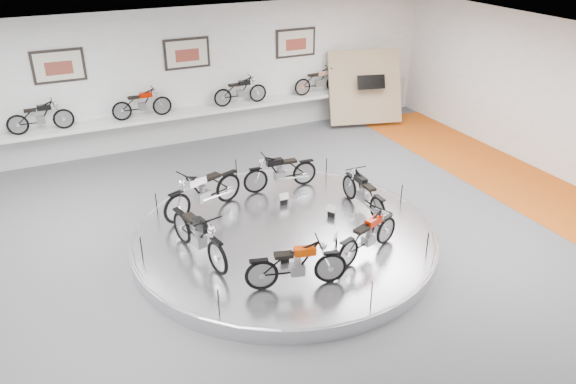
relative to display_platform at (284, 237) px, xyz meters
name	(u,v)px	position (x,y,z in m)	size (l,w,h in m)	color
floor	(290,250)	(0.00, -0.30, -0.15)	(16.00, 16.00, 0.00)	#525254
ceiling	(291,59)	(0.00, -0.30, 3.85)	(16.00, 16.00, 0.00)	white
wall_back	(188,77)	(0.00, 6.70, 1.85)	(16.00, 16.00, 0.00)	white
orange_carpet_strip	(530,189)	(6.80, -0.30, -0.14)	(2.40, 12.60, 0.01)	#B45D1D
dado_band	(192,124)	(0.00, 6.68, 0.40)	(15.68, 0.04, 1.10)	#BCBCBA
display_platform	(284,237)	(0.00, 0.00, 0.00)	(6.40, 6.40, 0.30)	silver
platform_rim	(284,232)	(0.00, 0.00, 0.12)	(6.40, 6.40, 0.10)	#B2B2BA
shelf	(194,112)	(0.00, 6.40, 0.85)	(11.00, 0.55, 0.10)	silver
poster_left	(59,66)	(-3.50, 6.66, 2.55)	(1.35, 0.06, 0.88)	beige
poster_center	(187,53)	(0.00, 6.66, 2.55)	(1.35, 0.06, 0.88)	beige
poster_right	(296,43)	(3.50, 6.66, 2.55)	(1.35, 0.06, 0.88)	beige
display_panel	(365,87)	(5.60, 5.80, 1.10)	(2.40, 0.12, 2.40)	tan
shelf_bike_a	(40,119)	(-4.20, 6.40, 1.27)	(1.22, 0.42, 0.73)	black
shelf_bike_b	(142,106)	(-1.50, 6.40, 1.27)	(1.22, 0.42, 0.73)	#9C1400
shelf_bike_c	(240,93)	(1.50, 6.40, 1.27)	(1.22, 0.42, 0.73)	black
shelf_bike_d	(318,82)	(4.20, 6.40, 1.27)	(1.22, 0.42, 0.73)	silver
bike_a	(363,192)	(2.01, 0.11, 0.60)	(1.52, 0.54, 0.89)	black
bike_b	(280,171)	(0.78, 1.89, 0.62)	(1.59, 0.56, 0.93)	black
bike_c	(203,191)	(-1.26, 1.55, 0.68)	(1.80, 0.63, 1.06)	silver
bike_d	(198,235)	(-1.91, -0.21, 0.66)	(1.74, 0.62, 1.03)	black
bike_e	(296,264)	(-0.62, -1.86, 0.61)	(1.57, 0.56, 0.93)	#C43500
bike_f	(368,235)	(1.08, -1.53, 0.60)	(1.52, 0.54, 0.90)	#9C1400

